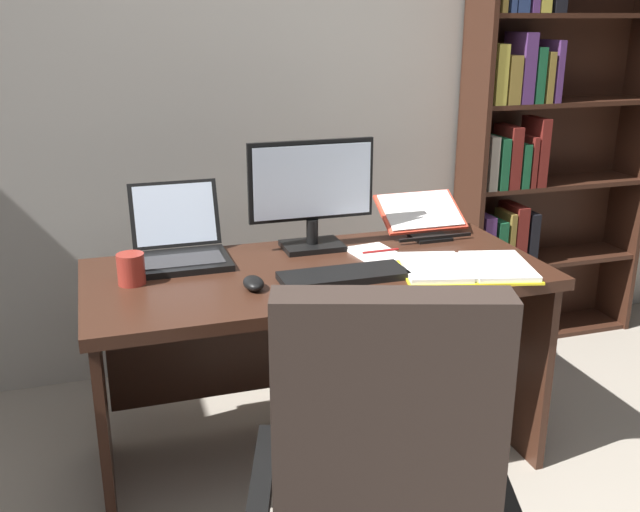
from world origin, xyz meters
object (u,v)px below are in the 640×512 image
at_px(desk, 311,316).
at_px(pen, 381,251).
at_px(coffee_mug, 131,269).
at_px(keyboard, 343,276).
at_px(reading_stand_with_book, 422,215).
at_px(open_binder, 466,268).
at_px(computer_mouse, 253,283).
at_px(monitor, 312,195).
at_px(bookshelf, 534,150).
at_px(laptop, 180,245).
at_px(notepad, 375,254).

relative_size(desk, pen, 11.11).
distance_m(pen, coffee_mug, 0.88).
bearing_deg(coffee_mug, keyboard, -14.02).
height_order(reading_stand_with_book, coffee_mug, reading_stand_with_book).
bearing_deg(open_binder, keyboard, -172.33).
distance_m(computer_mouse, reading_stand_with_book, 0.87).
height_order(monitor, computer_mouse, monitor).
xyz_separation_m(bookshelf, laptop, (-1.75, -0.50, -0.15)).
relative_size(keyboard, notepad, 2.00).
distance_m(bookshelf, open_binder, 1.26).
bearing_deg(desk, monitor, 71.46).
xyz_separation_m(reading_stand_with_book, coffee_mug, (-1.13, -0.24, -0.02)).
bearing_deg(pen, keyboard, -136.86).
bearing_deg(computer_mouse, desk, 38.46).
bearing_deg(pen, reading_stand_with_book, 38.17).
xyz_separation_m(monitor, reading_stand_with_book, (0.47, 0.05, -0.13)).
xyz_separation_m(open_binder, notepad, (-0.23, 0.25, -0.01)).
bearing_deg(reading_stand_with_book, open_binder, -96.01).
bearing_deg(notepad, keyboard, -134.05).
height_order(desk, monitor, monitor).
bearing_deg(laptop, notepad, -13.44).
bearing_deg(notepad, laptop, 166.56).
height_order(desk, coffee_mug, coffee_mug).
relative_size(keyboard, pen, 3.00).
relative_size(laptop, coffee_mug, 3.37).
height_order(keyboard, reading_stand_with_book, reading_stand_with_book).
bearing_deg(coffee_mug, reading_stand_with_book, 11.80).
xyz_separation_m(keyboard, pen, (0.21, 0.20, 0.00)).
xyz_separation_m(computer_mouse, notepad, (0.49, 0.20, -0.02)).
height_order(open_binder, coffee_mug, coffee_mug).
height_order(desk, pen, pen).
distance_m(desk, reading_stand_with_book, 0.63).
relative_size(monitor, pen, 3.34).
xyz_separation_m(keyboard, open_binder, (0.42, -0.05, -0.00)).
relative_size(reading_stand_with_book, pen, 2.37).
xyz_separation_m(laptop, keyboard, (0.48, -0.36, -0.04)).
xyz_separation_m(keyboard, reading_stand_with_book, (0.47, 0.40, 0.06)).
bearing_deg(laptop, reading_stand_with_book, 2.42).
relative_size(open_binder, notepad, 2.38).
bearing_deg(computer_mouse, bookshelf, 28.84).
height_order(monitor, pen, monitor).
height_order(bookshelf, pen, bookshelf).
distance_m(computer_mouse, open_binder, 0.72).
bearing_deg(bookshelf, laptop, -163.97).
bearing_deg(open_binder, desk, 166.78).
relative_size(monitor, computer_mouse, 4.50).
xyz_separation_m(computer_mouse, open_binder, (0.72, -0.05, -0.01)).
bearing_deg(computer_mouse, keyboard, 0.00).
xyz_separation_m(computer_mouse, coffee_mug, (-0.36, 0.17, 0.03)).
height_order(desk, reading_stand_with_book, reading_stand_with_book).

